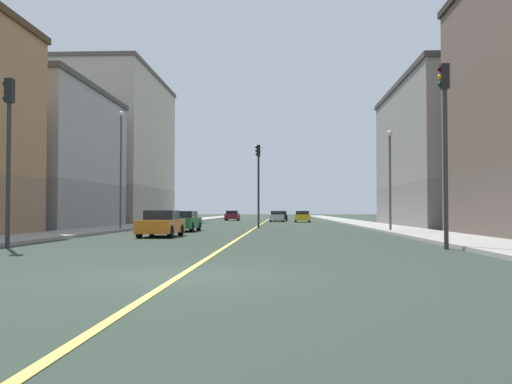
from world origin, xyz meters
name	(u,v)px	position (x,y,z in m)	size (l,w,h in m)	color
ground_plane	(181,276)	(0.00, 0.00, 0.00)	(400.00, 400.00, 0.00)	#29372C
sidewalk_left	(358,223)	(10.20, 49.00, 0.07)	(3.54, 168.00, 0.15)	#9E9B93
sidewalk_right	(167,223)	(-10.20, 49.00, 0.07)	(3.54, 168.00, 0.15)	#9E9B93
lane_center_stripe	(262,223)	(0.00, 49.00, 0.01)	(0.16, 154.00, 0.01)	#E5D14C
building_left_mid	(461,155)	(17.49, 37.59, 6.15)	(11.34, 21.21, 12.29)	slate
building_right_midblock	(28,158)	(-17.49, 31.19, 5.44)	(11.34, 16.08, 10.87)	gray
building_right_distant	(109,150)	(-17.49, 52.02, 8.33)	(11.34, 21.14, 16.64)	#9D9688
traffic_light_left_near	(445,130)	(8.02, 8.70, 4.28)	(0.40, 0.32, 6.69)	#2D2D2D
traffic_light_right_near	(8,139)	(-8.05, 8.70, 4.07)	(0.40, 0.32, 6.33)	#2D2D2D
traffic_light_median_far	(258,175)	(0.28, 32.76, 4.20)	(0.40, 0.32, 6.54)	#2D2D2D
street_lamp_left_near	(390,169)	(9.04, 24.71, 4.07)	(0.36, 0.36, 6.37)	#4C4C51
street_lamp_right_near	(121,158)	(-9.04, 27.06, 5.01)	(0.36, 0.36, 8.16)	#4C4C51
car_maroon	(232,216)	(-4.80, 67.42, 0.67)	(1.90, 3.94, 1.36)	maroon
car_green	(182,221)	(-4.50, 25.78, 0.67)	(2.02, 4.46, 1.36)	#1E6B38
car_black	(280,216)	(1.90, 65.25, 0.63)	(1.91, 4.29, 1.32)	black
car_yellow	(302,217)	(4.54, 56.31, 0.66)	(1.91, 3.98, 1.34)	gold
car_orange	(161,224)	(-4.26, 17.93, 0.66)	(1.94, 4.05, 1.39)	orange
car_silver	(277,216)	(1.49, 58.75, 0.67)	(1.80, 4.27, 1.34)	silver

